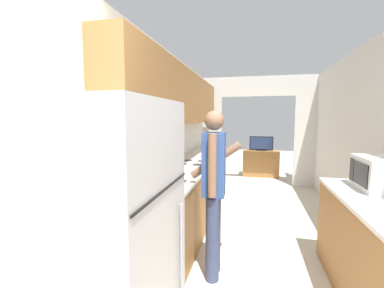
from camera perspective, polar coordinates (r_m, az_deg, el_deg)
wall_left at (r=3.41m, az=-6.01°, el=5.26°), size 0.38×7.82×2.50m
wall_far_with_doorway at (r=6.13m, az=14.23°, el=4.54°), size 2.94×0.06×2.50m
counter_left at (r=3.97m, az=-0.06°, el=-10.46°), size 0.62×4.14×0.89m
refrigerator at (r=1.65m, az=-19.29°, el=-20.96°), size 0.78×0.80×1.66m
range_oven at (r=3.97m, az=0.07°, el=-10.39°), size 0.66×0.72×1.03m
person at (r=2.53m, az=4.85°, el=-10.01°), size 0.52×0.38×1.63m
microwave at (r=2.95m, az=36.29°, el=-5.38°), size 0.36×0.50×0.31m
tv_cabinet at (r=7.13m, az=15.01°, el=-4.14°), size 0.93×0.42×0.69m
television at (r=7.01m, az=15.14°, el=0.08°), size 0.61×0.16×0.38m
knife at (r=4.48m, az=2.49°, el=-2.67°), size 0.12×0.31×0.02m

